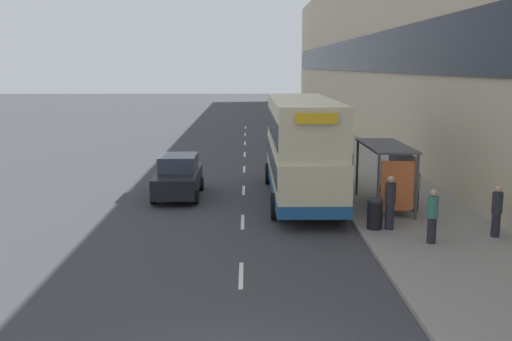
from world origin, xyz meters
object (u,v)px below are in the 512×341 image
Objects in this scene: pedestrian_at_shelter at (497,211)px; pedestrian_3 at (432,216)px; litter_bin at (375,214)px; car_1 at (286,135)px; pedestrian_1 at (416,189)px; pedestrian_2 at (350,167)px; pedestrian_4 at (390,202)px; bus_shelter at (391,165)px; double_decker_bus_near at (302,147)px; car_0 at (178,177)px.

pedestrian_3 reaches higher than pedestrian_at_shelter.
car_1 is at bearing 94.35° from litter_bin.
pedestrian_at_shelter is (5.39, -22.52, 0.19)m from car_1.
car_1 is 2.48× the size of pedestrian_1.
pedestrian_2 is 7.39m from pedestrian_4.
pedestrian_2 is at bearing -81.79° from car_1.
bus_shelter reaches higher than car_1.
litter_bin is (-0.48, 0.09, -0.42)m from pedestrian_4.
pedestrian_1 reaches higher than pedestrian_2.
litter_bin is (2.07, -4.89, -1.61)m from double_decker_bus_near.
pedestrian_at_shelter is (2.53, -3.80, -0.86)m from bus_shelter.
double_decker_bus_near is 2.34× the size of car_0.
car_0 is (-5.32, 0.70, -1.39)m from double_decker_bus_near.
pedestrian_2 is at bearing 108.91° from pedestrian_1.
double_decker_bus_near reaches higher than car_1.
pedestrian_at_shelter is at bearing -64.06° from pedestrian_1.
bus_shelter reaches higher than pedestrian_4.
pedestrian_1 reaches higher than car_0.
bus_shelter is at bearing -81.31° from car_1.
litter_bin is at bearing 168.92° from pedestrian_4.
double_decker_bus_near is 5.73m from pedestrian_4.
pedestrian_2 reaches higher than car_0.
car_1 is 23.16m from pedestrian_at_shelter.
pedestrian_at_shelter is at bearing -15.09° from litter_bin.
bus_shelter is 1.29m from pedestrian_1.
double_decker_bus_near is 5.91× the size of pedestrian_1.
car_0 is 9.27m from litter_bin.
car_0 is 9.72m from pedestrian_4.
bus_shelter is at bearing -79.82° from pedestrian_2.
pedestrian_at_shelter is at bearing -45.39° from double_decker_bus_near.
pedestrian_3 is at bearing -83.43° from pedestrian_2.
double_decker_bus_near reaches higher than pedestrian_2.
pedestrian_2 is at bearing 86.75° from litter_bin.
litter_bin is (-2.09, -2.40, -0.35)m from pedestrian_1.
car_0 is 11.42m from pedestrian_3.
pedestrian_1 is 1.00× the size of pedestrian_2.
double_decker_bus_near is 3.68m from pedestrian_2.
double_decker_bus_near is 2.38× the size of car_1.
bus_shelter is 3.93m from double_decker_bus_near.
pedestrian_1 reaches higher than car_1.
bus_shelter is at bearing 155.49° from pedestrian_1.
pedestrian_2 is 8.99m from pedestrian_3.
double_decker_bus_near is 8.39m from pedestrian_at_shelter.
pedestrian_2 is (7.80, 1.70, 0.12)m from car_0.
pedestrian_2 is (-3.34, 8.30, -0.00)m from pedestrian_at_shelter.
bus_shelter is at bearing 92.85° from pedestrian_3.
double_decker_bus_near reaches higher than pedestrian_at_shelter.
double_decker_bus_near is at bearing 149.07° from pedestrian_1.
car_0 is 2.33× the size of pedestrian_4.
litter_bin is (-1.44, 1.64, -0.36)m from pedestrian_3.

